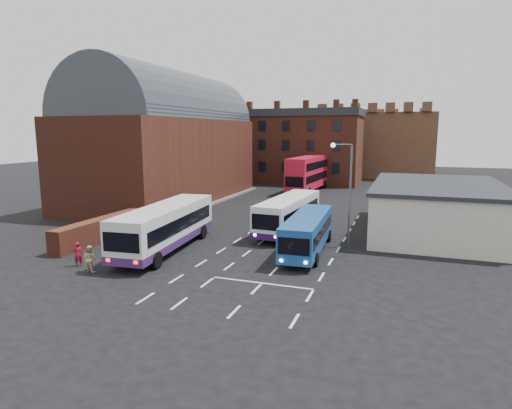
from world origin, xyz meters
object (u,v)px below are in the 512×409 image
(bus_red_double, at_px, (308,173))
(street_lamp, at_px, (347,185))
(bus_blue, at_px, (308,231))
(bus_white_outbound, at_px, (166,224))
(pedestrian_beige, at_px, (90,259))
(pedestrian_red, at_px, (78,254))
(bus_white_inbound, at_px, (289,211))

(bus_red_double, height_order, street_lamp, street_lamp)
(bus_blue, xyz_separation_m, street_lamp, (2.34, 2.25, 3.11))
(bus_white_outbound, relative_size, bus_blue, 1.23)
(bus_red_double, height_order, pedestrian_beige, bus_red_double)
(bus_white_outbound, height_order, pedestrian_red, bus_white_outbound)
(bus_red_double, bearing_deg, bus_white_inbound, 102.82)
(street_lamp, bearing_deg, bus_white_inbound, 146.27)
(bus_white_outbound, xyz_separation_m, bus_red_double, (2.81, 34.00, 0.74))
(bus_white_outbound, relative_size, pedestrian_red, 7.66)
(pedestrian_beige, bearing_deg, bus_white_inbound, -114.58)
(bus_white_inbound, relative_size, street_lamp, 1.43)
(bus_blue, distance_m, bus_red_double, 31.97)
(pedestrian_red, relative_size, pedestrian_beige, 0.94)
(bus_blue, bearing_deg, pedestrian_beige, 34.28)
(bus_red_double, xyz_separation_m, street_lamp, (9.42, -28.91, 2.02))
(bus_blue, bearing_deg, bus_white_inbound, -65.59)
(bus_white_inbound, height_order, street_lamp, street_lamp)
(bus_blue, relative_size, bus_red_double, 0.78)
(bus_blue, relative_size, pedestrian_red, 6.23)
(pedestrian_red, distance_m, pedestrian_beige, 1.68)
(bus_white_inbound, bearing_deg, street_lamp, 149.58)
(street_lamp, distance_m, pedestrian_beige, 18.26)
(bus_blue, distance_m, pedestrian_red, 15.53)
(bus_white_inbound, relative_size, pedestrian_red, 6.96)
(street_lamp, xyz_separation_m, pedestrian_red, (-15.53, -10.40, -3.89))
(bus_white_outbound, distance_m, pedestrian_beige, 6.33)
(bus_blue, xyz_separation_m, bus_red_double, (-7.08, 31.16, 1.09))
(bus_red_double, distance_m, pedestrian_red, 39.83)
(bus_white_inbound, relative_size, bus_blue, 1.12)
(bus_blue, bearing_deg, pedestrian_red, 28.87)
(bus_red_double, relative_size, pedestrian_red, 7.99)
(street_lamp, bearing_deg, bus_white_outbound, -157.37)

